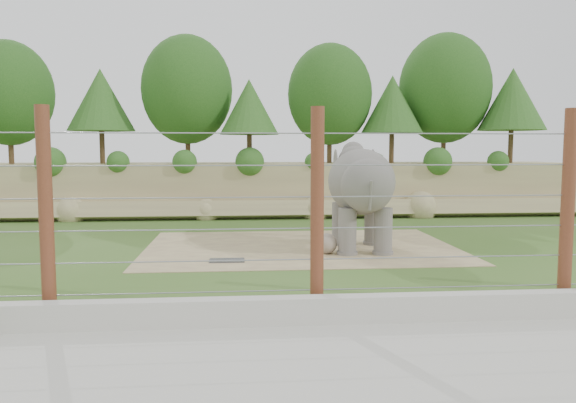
{
  "coord_description": "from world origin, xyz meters",
  "views": [
    {
      "loc": [
        -1.46,
        -15.02,
        3.21
      ],
      "look_at": [
        0.0,
        2.0,
        1.6
      ],
      "focal_mm": 35.0,
      "sensor_mm": 36.0,
      "label": 1
    }
  ],
  "objects": [
    {
      "name": "walkway",
      "position": [
        0.0,
        -7.0,
        0.01
      ],
      "size": [
        26.0,
        4.0,
        0.01
      ],
      "primitive_type": "cube",
      "color": "beige",
      "rests_on": "ground"
    },
    {
      "name": "barrier_fence",
      "position": [
        0.0,
        -4.5,
        2.0
      ],
      "size": [
        20.26,
        0.26,
        4.0
      ],
      "color": "#572819",
      "rests_on": "ground"
    },
    {
      "name": "dirt_patch",
      "position": [
        0.5,
        3.0,
        0.01
      ],
      "size": [
        10.0,
        7.0,
        0.02
      ],
      "primitive_type": "cube",
      "color": "#967C5E",
      "rests_on": "ground"
    },
    {
      "name": "drain_grate",
      "position": [
        -1.85,
        0.85,
        0.04
      ],
      "size": [
        1.0,
        0.6,
        0.03
      ],
      "primitive_type": "cube",
      "color": "#262628",
      "rests_on": "dirt_patch"
    },
    {
      "name": "retaining_wall",
      "position": [
        0.0,
        -5.0,
        0.25
      ],
      "size": [
        26.0,
        0.35,
        0.5
      ],
      "primitive_type": "cube",
      "color": "beige",
      "rests_on": "ground"
    },
    {
      "name": "back_embankment",
      "position": [
        0.59,
        12.68,
        3.97
      ],
      "size": [
        30.0,
        5.52,
        8.77
      ],
      "color": "tan",
      "rests_on": "ground"
    },
    {
      "name": "stone_ball",
      "position": [
        1.16,
        1.7,
        0.33
      ],
      "size": [
        0.62,
        0.62,
        0.62
      ],
      "primitive_type": "sphere",
      "color": "gray",
      "rests_on": "dirt_patch"
    },
    {
      "name": "elephant",
      "position": [
        2.35,
        2.39,
        1.68
      ],
      "size": [
        2.02,
        4.25,
        3.36
      ],
      "primitive_type": null,
      "rotation": [
        0.0,
        0.0,
        -0.06
      ],
      "color": "#69635E",
      "rests_on": "ground"
    },
    {
      "name": "ground",
      "position": [
        0.0,
        0.0,
        0.0
      ],
      "size": [
        90.0,
        90.0,
        0.0
      ],
      "primitive_type": "plane",
      "color": "#385D1D",
      "rests_on": "ground"
    }
  ]
}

